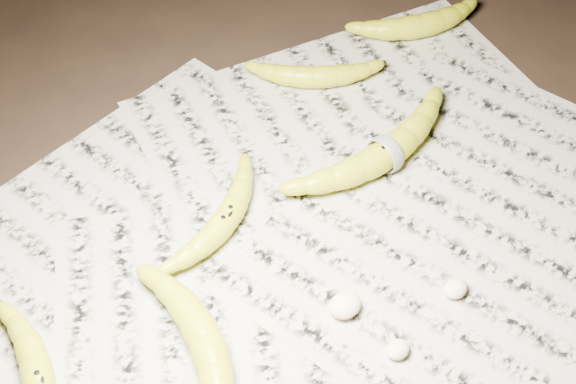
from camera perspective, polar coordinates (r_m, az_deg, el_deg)
ground at (r=0.98m, az=2.75°, el=-2.56°), size 3.00×3.00×0.00m
newspaper_patch at (r=0.97m, az=1.92°, el=-3.15°), size 0.90×0.70×0.01m
banana_left_b at (r=0.86m, az=-5.87°, el=-10.49°), size 0.11×0.22×0.04m
banana_center at (r=0.96m, az=-4.45°, el=-1.82°), size 0.18×0.12×0.03m
banana_taped at (r=1.03m, az=6.97°, el=2.84°), size 0.25×0.08×0.04m
banana_upper_a at (r=1.14m, az=1.91°, el=8.32°), size 0.17×0.14×0.03m
banana_upper_b at (r=1.25m, az=9.38°, el=11.72°), size 0.19×0.12×0.04m
measuring_tape at (r=1.03m, az=6.97°, el=2.84°), size 0.01×0.05×0.05m
flesh_chunk_a at (r=0.90m, az=4.10°, el=-7.89°), size 0.04×0.03×0.02m
flesh_chunk_b at (r=0.88m, az=7.84°, el=-10.90°), size 0.03×0.02×0.02m
flesh_chunk_c at (r=0.93m, az=11.85°, el=-6.60°), size 0.03×0.02×0.02m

